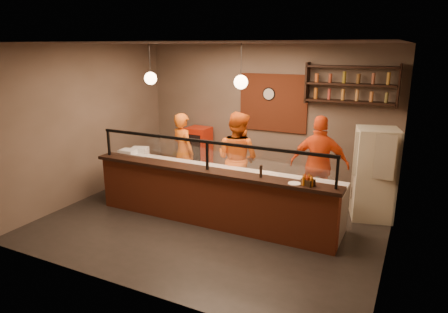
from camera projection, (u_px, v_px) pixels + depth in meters
The scene contains 29 objects.
floor at pixel (216, 219), 7.53m from camera, with size 6.00×6.00×0.00m, color black.
ceiling at pixel (215, 43), 6.68m from camera, with size 6.00×6.00×0.00m, color #392F2C.
wall_back at pixel (265, 115), 9.26m from camera, with size 6.00×6.00×0.00m, color #6F5D51.
wall_left at pixel (89, 122), 8.39m from camera, with size 5.00×5.00×0.00m, color #6F5D51.
wall_right at pixel (397, 156), 5.82m from camera, with size 5.00×5.00×0.00m, color #6F5D51.
wall_front at pixel (122, 175), 4.95m from camera, with size 6.00×6.00×0.00m, color #6F5D51.
brick_patch at pixel (273, 103), 9.07m from camera, with size 1.60×0.04×1.30m, color brown.
service_counter at pixel (208, 199), 7.14m from camera, with size 4.60×0.25×1.00m, color brown.
counter_ledge at pixel (207, 171), 7.00m from camera, with size 4.70×0.37×0.06m, color black.
worktop_cabinet at pixel (220, 194), 7.59m from camera, with size 4.60×0.75×0.85m, color gray.
worktop at pixel (220, 172), 7.47m from camera, with size 4.60×0.75×0.05m, color silver.
sneeze_guard at pixel (207, 152), 6.91m from camera, with size 4.50×0.05×0.52m.
wall_shelving at pixel (351, 84), 8.08m from camera, with size 1.84×0.28×0.85m.
wall_clock at pixel (269, 94), 9.05m from camera, with size 0.30×0.30×0.04m, color black.
pendant_left at pixel (151, 78), 7.66m from camera, with size 0.24×0.24×0.77m.
pendant_right at pixel (241, 82), 6.85m from camera, with size 0.24×0.24×0.77m.
cook_left at pixel (183, 152), 8.85m from camera, with size 0.64×0.42×1.75m, color orange.
cook_mid at pixel (237, 159), 8.04m from camera, with size 0.93×0.72×1.91m, color #CC5513.
cook_right at pixel (319, 165), 7.65m from camera, with size 1.11×0.46×1.90m, color #E54815.
fridge at pixel (374, 174), 7.38m from camera, with size 0.72×0.67×1.72m, color beige.
red_cooler at pixel (199, 152), 9.90m from camera, with size 0.53×0.48×1.23m, color #B8220C.
pizza_dough at pixel (265, 175), 7.18m from camera, with size 0.51×0.51×0.01m, color beige.
prep_tub_a at pixel (128, 153), 8.34m from camera, with size 0.33×0.26×0.16m, color white.
prep_tub_b at pixel (140, 151), 8.49m from camera, with size 0.34×0.27×0.17m, color white.
prep_tub_c at pixel (142, 159), 8.00m from camera, with size 0.28×0.22×0.14m, color white.
rolling_pin at pixel (163, 162), 7.95m from camera, with size 0.05×0.05×0.31m, color yellow.
condiment_caddy at pixel (308, 182), 6.19m from camera, with size 0.18×0.14×0.10m, color black.
pepper_mill at pixel (261, 171), 6.55m from camera, with size 0.04×0.04×0.20m, color black.
small_plate at pixel (294, 184), 6.26m from camera, with size 0.20×0.20×0.01m, color white.
Camera 1 is at (3.22, -6.15, 3.15)m, focal length 32.00 mm.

